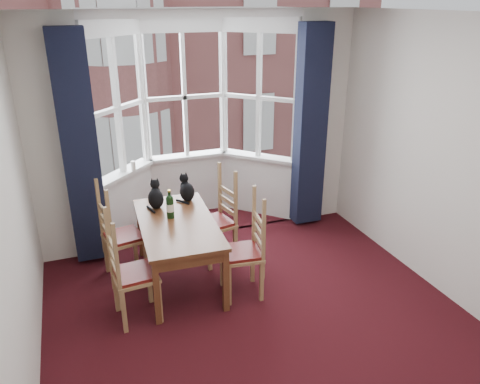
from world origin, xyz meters
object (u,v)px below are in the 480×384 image
dining_table (177,229)px  cat_right (187,190)px  chair_right_near (250,253)px  wine_bottle (170,206)px  cat_left (156,197)px  chair_left_far (116,240)px  chair_left_near (126,277)px  candle_tall (133,166)px  chair_right_far (221,222)px

dining_table → cat_right: bearing=65.1°
chair_right_near → wine_bottle: (-0.68, 0.60, 0.39)m
cat_right → dining_table: bearing=-114.9°
cat_left → cat_right: bearing=12.2°
chair_left_far → cat_right: (0.87, 0.23, 0.37)m
chair_left_near → wine_bottle: (0.59, 0.62, 0.39)m
cat_right → candle_tall: 0.95m
cat_right → wine_bottle: same height
chair_right_near → cat_left: 1.26m
chair_left_near → candle_tall: size_ratio=7.45×
dining_table → cat_left: cat_left is taller
chair_left_near → cat_left: size_ratio=2.75×
chair_left_near → chair_right_near: same height
cat_right → candle_tall: cat_right is taller
chair_left_far → candle_tall: size_ratio=7.45×
dining_table → chair_right_near: (0.64, -0.47, -0.16)m
candle_tall → chair_right_far: bearing=-50.9°
chair_left_far → cat_left: (0.49, 0.15, 0.38)m
cat_right → chair_left_far: bearing=-165.2°
chair_left_near → cat_right: size_ratio=2.81×
wine_bottle → chair_right_near: bearing=-41.0°
chair_left_far → cat_right: 0.97m
dining_table → chair_right_near: bearing=-36.3°
chair_right_far → wine_bottle: (-0.63, -0.20, 0.39)m
chair_left_far → chair_right_far: (1.22, 0.02, 0.00)m
cat_left → wine_bottle: cat_left is taller
cat_right → wine_bottle: size_ratio=1.02×
chair_right_near → chair_right_far: size_ratio=1.00×
dining_table → cat_right: 0.62m
chair_right_near → chair_left_near: bearing=-179.0°
cat_right → wine_bottle: bearing=-125.2°
cat_left → chair_right_near: bearing=-49.8°
cat_left → wine_bottle: 0.34m
chair_right_far → wine_bottle: size_ratio=2.87×
chair_left_near → chair_left_far: same height
cat_left → wine_bottle: (0.09, -0.32, 0.01)m
dining_table → chair_left_far: size_ratio=1.62×
chair_right_near → candle_tall: (-0.88, 1.81, 0.46)m
dining_table → chair_left_near: bearing=-141.7°
dining_table → candle_tall: size_ratio=12.06×
chair_left_near → wine_bottle: bearing=46.5°
cat_left → cat_right: size_ratio=1.03×
chair_left_far → chair_right_near: (1.27, -0.77, 0.00)m
dining_table → cat_left: 0.51m
dining_table → cat_left: bearing=106.4°
dining_table → wine_bottle: bearing=108.2°
dining_table → chair_left_far: chair_left_far is taller
chair_right_near → cat_right: size_ratio=2.81×
chair_right_far → chair_left_far: bearing=-179.0°
chair_left_near → cat_right: cat_right is taller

